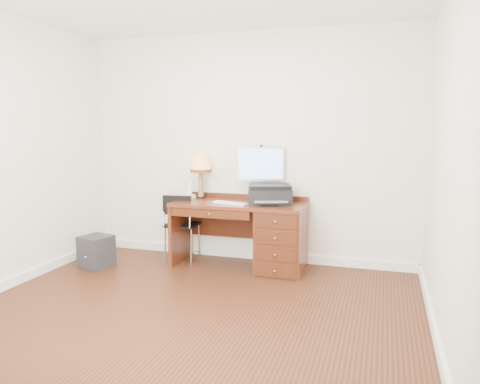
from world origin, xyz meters
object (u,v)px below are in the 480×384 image
(printer, at_px, (270,194))
(chair, at_px, (180,220))
(leg_lamp, at_px, (201,166))
(equipment_box, at_px, (96,252))
(phone, at_px, (190,193))
(monitor, at_px, (262,167))
(desk, at_px, (266,233))

(printer, xyz_separation_m, chair, (-1.10, -0.01, -0.37))
(leg_lamp, distance_m, equipment_box, 1.56)
(printer, height_order, phone, printer)
(equipment_box, bearing_deg, leg_lamp, 48.54)
(monitor, height_order, printer, monitor)
(leg_lamp, xyz_separation_m, equipment_box, (-1.02, -0.70, -0.96))
(printer, bearing_deg, chair, 163.00)
(phone, bearing_deg, desk, 8.85)
(desk, height_order, phone, phone)
(desk, bearing_deg, phone, 172.07)
(phone, height_order, chair, phone)
(desk, xyz_separation_m, phone, (-0.98, 0.14, 0.39))
(desk, relative_size, monitor, 2.41)
(desk, height_order, monitor, monitor)
(phone, bearing_deg, equipment_box, -127.00)
(phone, bearing_deg, leg_lamp, 34.82)
(printer, xyz_separation_m, leg_lamp, (-0.88, 0.14, 0.28))
(monitor, height_order, equipment_box, monitor)
(monitor, xyz_separation_m, leg_lamp, (-0.75, -0.04, -0.01))
(desk, relative_size, equipment_box, 4.12)
(desk, height_order, equipment_box, desk)
(desk, distance_m, equipment_box, 1.97)
(phone, height_order, equipment_box, phone)
(chair, bearing_deg, equipment_box, -150.80)
(monitor, distance_m, phone, 0.94)
(leg_lamp, height_order, chair, leg_lamp)
(desk, height_order, printer, printer)
(desk, distance_m, leg_lamp, 1.14)
(printer, relative_size, phone, 2.91)
(chair, xyz_separation_m, equipment_box, (-0.81, -0.55, -0.31))
(leg_lamp, bearing_deg, desk, -11.61)
(equipment_box, bearing_deg, phone, 50.40)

